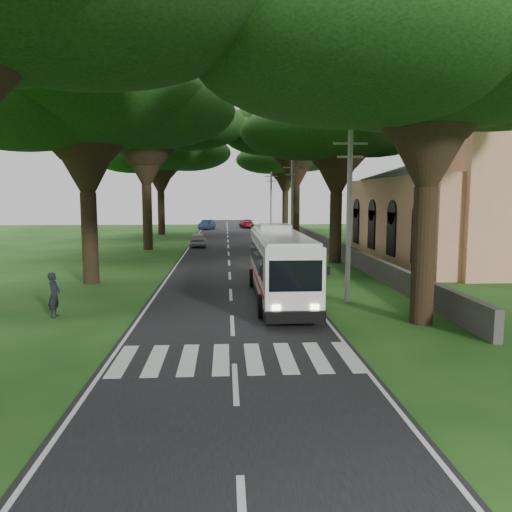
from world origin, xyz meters
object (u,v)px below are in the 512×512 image
church (456,197)px  pole_far (271,202)px  distant_car_c (247,223)px  distant_car_b (207,225)px  pole_near (349,214)px  pole_mid (292,205)px  coach_bus (280,264)px  distant_car_a (198,239)px  pedestrian (54,295)px

church → pole_far: bearing=116.8°
church → pole_far: 27.41m
distant_car_c → distant_car_b: bearing=22.6°
pole_near → distant_car_b: bearing=99.5°
pole_mid → coach_bus: (-3.13, -19.16, -2.44)m
distant_car_a → distant_car_b: (-0.02, 24.80, 0.01)m
distant_car_a → pedestrian: pedestrian is taller
distant_car_a → pedestrian: 28.67m
distant_car_b → coach_bus: bearing=-68.4°
church → distant_car_c: bearing=111.0°
pole_near → coach_bus: size_ratio=0.73×
distant_car_a → distant_car_c: 28.78m
distant_car_b → pedestrian: pedestrian is taller
distant_car_b → pedestrian: 53.30m
pole_near → distant_car_a: (-8.48, 26.20, -3.46)m
pole_far → distant_car_a: 16.56m
pole_near → distant_car_a: pole_near is taller
distant_car_b → distant_car_c: bearing=44.7°
pole_far → distant_car_a: (-8.48, -13.80, -3.46)m
pole_far → distant_car_a: bearing=-121.6°
distant_car_a → pole_near: bearing=105.8°
distant_car_b → pole_near: bearing=-65.1°
distant_car_a → distant_car_b: size_ratio=0.96×
distant_car_c → coach_bus: bearing=82.7°
church → coach_bus: (-15.49, -14.71, -3.17)m
coach_bus → pole_near: bearing=-15.0°
pole_near → pole_mid: 20.00m
distant_car_b → distant_car_c: distant_car_b is taller
pole_mid → pole_near: bearing=-90.0°
pole_mid → church: bearing=-19.8°
distant_car_a → distant_car_c: size_ratio=0.90×
pole_near → distant_car_b: pole_near is taller
pole_mid → distant_car_c: (-2.50, 34.36, -3.49)m
pole_far → pedestrian: size_ratio=4.25×
coach_bus → pedestrian: bearing=-163.0°
pole_far → coach_bus: pole_far is taller
pedestrian → pole_near: bearing=-78.1°
church → pedestrian: bearing=-145.0°
pole_mid → distant_car_c: pole_mid is taller
pole_near → pedestrian: 13.44m
pole_near → distant_car_a: size_ratio=1.97×
coach_bus → pole_mid: bearing=80.8°
church → pedestrian: (-25.23, -17.67, -3.97)m
distant_car_b → distant_car_c: 6.88m
pole_mid → coach_bus: size_ratio=0.73×
coach_bus → distant_car_c: 53.53m
pole_mid → pole_far: same height
distant_car_a → distant_car_c: bearing=-104.1°
pole_near → pole_far: size_ratio=1.00×
pole_near → pole_far: bearing=90.0°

